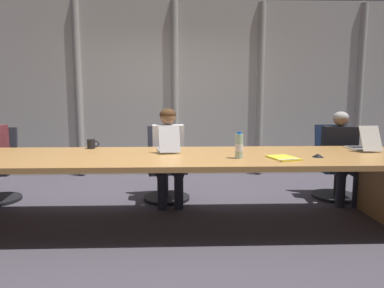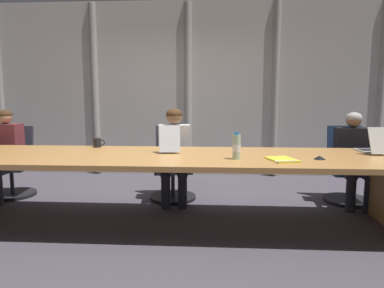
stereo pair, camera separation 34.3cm
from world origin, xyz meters
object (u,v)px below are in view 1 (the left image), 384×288
Objects in this scene: coffee_mug_near at (92,144)px; laptop_left_mid at (168,146)px; conference_mic_left_side at (318,155)px; spiral_notepad at (284,158)px; laptop_center at (363,145)px; office_chair_left_mid at (166,172)px; water_bottle_primary at (239,146)px; person_center at (342,151)px; person_left_mid at (168,149)px; office_chair_center at (335,171)px.

laptop_left_mid is at bearing -14.96° from coffee_mug_near.
conference_mic_left_side is 0.31× the size of spiral_notepad.
laptop_center is 0.46× the size of office_chair_left_mid.
laptop_left_mid reaches higher than spiral_notepad.
laptop_center is 3.14× the size of coffee_mug_near.
water_bottle_primary is at bearing 105.93° from laptop_center.
person_center is 1.53m from spiral_notepad.
person_left_mid is at bearing 21.74° from coffee_mug_near.
person_left_mid is at bearing -84.55° from office_chair_center.
person_left_mid is (0.04, -0.15, 0.33)m from office_chair_left_mid.
laptop_center is 0.38× the size of person_center.
water_bottle_primary is 0.72× the size of spiral_notepad.
laptop_center is at bearing -4.19° from coffee_mug_near.
person_center is at bearing -83.14° from laptop_left_mid.
office_chair_left_mid is at bearing -3.30° from laptop_left_mid.
office_chair_center is at bearing -79.36° from laptop_left_mid.
laptop_left_mid is 2.16m from laptop_center.
laptop_left_mid is 0.86m from office_chair_left_mid.
office_chair_left_mid is 1.50m from water_bottle_primary.
person_left_mid is 10.80× the size of conference_mic_left_side.
office_chair_center is at bearing -174.83° from person_center.
water_bottle_primary is at bearing 157.84° from spiral_notepad.
person_left_mid is (-2.17, 0.57, -0.12)m from laptop_center.
office_chair_center is 0.33m from person_center.
water_bottle_primary is 0.79m from conference_mic_left_side.
spiral_notepad is at bearing -5.92° from water_bottle_primary.
office_chair_left_mid reaches higher than conference_mic_left_side.
office_chair_center is at bearing 32.60° from spiral_notepad.
person_center is 10.41× the size of conference_mic_left_side.
conference_mic_left_side is (1.50, -1.00, 0.08)m from person_left_mid.
office_chair_left_mid is at bearing 31.08° from coffee_mug_near.
conference_mic_left_side is at bearing 120.62° from laptop_center.
laptop_center is at bearing 0.36° from person_center.
coffee_mug_near is (-1.58, 0.69, -0.06)m from water_bottle_primary.
laptop_center is at bearing 62.45° from office_chair_left_mid.
laptop_left_mid is 0.49× the size of office_chair_left_mid.
office_chair_center is 3.15m from coffee_mug_near.
person_center reaches higher than laptop_center.
laptop_left_mid is 0.48× the size of office_chair_center.
office_chair_left_mid is 2.68× the size of spiral_notepad.
laptop_left_mid is 3.35× the size of coffee_mug_near.
water_bottle_primary is at bearing -50.85° from person_center.
laptop_left_mid reaches higher than office_chair_left_mid.
person_left_mid is 2.22m from person_center.
coffee_mug_near is 0.39× the size of spiral_notepad.
coffee_mug_near is at bearing -79.10° from person_center.
coffee_mug_near is at bearing 156.24° from water_bottle_primary.
person_left_mid is (-0.02, 0.58, -0.12)m from laptop_left_mid.
laptop_center is 2.25m from person_left_mid.
person_center is (2.22, -0.00, -0.03)m from person_left_mid.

